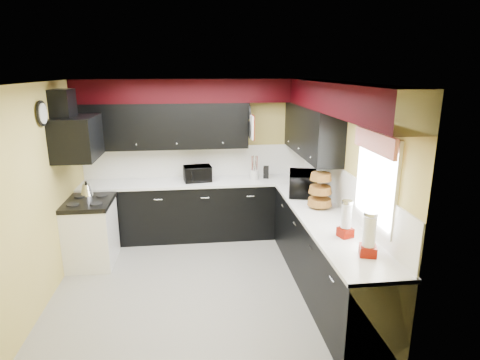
# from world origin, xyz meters

# --- Properties ---
(ground) EXTENTS (3.60, 3.60, 0.00)m
(ground) POSITION_xyz_m (0.00, 0.00, 0.00)
(ground) COLOR gray
(ground) RESTS_ON ground
(wall_back) EXTENTS (3.60, 0.06, 2.50)m
(wall_back) POSITION_xyz_m (0.00, 1.80, 1.25)
(wall_back) COLOR #E0C666
(wall_back) RESTS_ON ground
(wall_right) EXTENTS (0.06, 3.60, 2.50)m
(wall_right) POSITION_xyz_m (1.80, 0.00, 1.25)
(wall_right) COLOR #E0C666
(wall_right) RESTS_ON ground
(wall_left) EXTENTS (0.06, 3.60, 2.50)m
(wall_left) POSITION_xyz_m (-1.80, 0.00, 1.25)
(wall_left) COLOR #E0C666
(wall_left) RESTS_ON ground
(ceiling) EXTENTS (3.60, 3.60, 0.06)m
(ceiling) POSITION_xyz_m (0.00, 0.00, 2.50)
(ceiling) COLOR white
(ceiling) RESTS_ON wall_back
(cab_back) EXTENTS (3.60, 0.60, 0.90)m
(cab_back) POSITION_xyz_m (0.00, 1.50, 0.45)
(cab_back) COLOR black
(cab_back) RESTS_ON ground
(cab_right) EXTENTS (0.60, 3.00, 0.90)m
(cab_right) POSITION_xyz_m (1.50, -0.30, 0.45)
(cab_right) COLOR black
(cab_right) RESTS_ON ground
(counter_back) EXTENTS (3.62, 0.64, 0.04)m
(counter_back) POSITION_xyz_m (0.00, 1.50, 0.92)
(counter_back) COLOR white
(counter_back) RESTS_ON cab_back
(counter_right) EXTENTS (0.64, 3.02, 0.04)m
(counter_right) POSITION_xyz_m (1.50, -0.30, 0.92)
(counter_right) COLOR white
(counter_right) RESTS_ON cab_right
(splash_back) EXTENTS (3.60, 0.02, 0.50)m
(splash_back) POSITION_xyz_m (0.00, 1.79, 1.19)
(splash_back) COLOR white
(splash_back) RESTS_ON counter_back
(splash_right) EXTENTS (0.02, 3.60, 0.50)m
(splash_right) POSITION_xyz_m (1.79, 0.00, 1.19)
(splash_right) COLOR white
(splash_right) RESTS_ON counter_right
(upper_back) EXTENTS (2.60, 0.35, 0.70)m
(upper_back) POSITION_xyz_m (-0.50, 1.62, 1.80)
(upper_back) COLOR black
(upper_back) RESTS_ON wall_back
(upper_right) EXTENTS (0.35, 1.80, 0.70)m
(upper_right) POSITION_xyz_m (1.62, 0.90, 1.80)
(upper_right) COLOR black
(upper_right) RESTS_ON wall_right
(soffit_back) EXTENTS (3.60, 0.36, 0.35)m
(soffit_back) POSITION_xyz_m (0.00, 1.62, 2.33)
(soffit_back) COLOR black
(soffit_back) RESTS_ON wall_back
(soffit_right) EXTENTS (0.36, 3.24, 0.35)m
(soffit_right) POSITION_xyz_m (1.62, -0.18, 2.33)
(soffit_right) COLOR black
(soffit_right) RESTS_ON wall_right
(stove) EXTENTS (0.60, 0.75, 0.86)m
(stove) POSITION_xyz_m (-1.50, 0.75, 0.43)
(stove) COLOR white
(stove) RESTS_ON ground
(cooktop) EXTENTS (0.62, 0.77, 0.06)m
(cooktop) POSITION_xyz_m (-1.50, 0.75, 0.89)
(cooktop) COLOR black
(cooktop) RESTS_ON stove
(hood) EXTENTS (0.50, 0.78, 0.55)m
(hood) POSITION_xyz_m (-1.55, 0.75, 1.78)
(hood) COLOR black
(hood) RESTS_ON wall_left
(hood_duct) EXTENTS (0.24, 0.40, 0.40)m
(hood_duct) POSITION_xyz_m (-1.68, 0.75, 2.20)
(hood_duct) COLOR black
(hood_duct) RESTS_ON wall_left
(window) EXTENTS (0.03, 0.86, 0.96)m
(window) POSITION_xyz_m (1.79, -0.90, 1.55)
(window) COLOR white
(window) RESTS_ON wall_right
(valance) EXTENTS (0.04, 0.88, 0.20)m
(valance) POSITION_xyz_m (1.73, -0.90, 1.95)
(valance) COLOR red
(valance) RESTS_ON wall_right
(pan_top) EXTENTS (0.03, 0.22, 0.40)m
(pan_top) POSITION_xyz_m (0.82, 1.55, 2.00)
(pan_top) COLOR black
(pan_top) RESTS_ON upper_back
(pan_mid) EXTENTS (0.03, 0.28, 0.46)m
(pan_mid) POSITION_xyz_m (0.82, 1.42, 1.75)
(pan_mid) COLOR black
(pan_mid) RESTS_ON upper_back
(pan_low) EXTENTS (0.03, 0.24, 0.42)m
(pan_low) POSITION_xyz_m (0.82, 1.68, 1.72)
(pan_low) COLOR black
(pan_low) RESTS_ON upper_back
(cut_board) EXTENTS (0.03, 0.26, 0.35)m
(cut_board) POSITION_xyz_m (0.83, 1.30, 1.80)
(cut_board) COLOR white
(cut_board) RESTS_ON upper_back
(baskets) EXTENTS (0.27, 0.27, 0.50)m
(baskets) POSITION_xyz_m (1.52, 0.05, 1.18)
(baskets) COLOR brown
(baskets) RESTS_ON upper_right
(clock) EXTENTS (0.03, 0.30, 0.30)m
(clock) POSITION_xyz_m (-1.77, 0.25, 2.15)
(clock) COLOR black
(clock) RESTS_ON wall_left
(deco_plate) EXTENTS (0.03, 0.24, 0.24)m
(deco_plate) POSITION_xyz_m (1.77, -0.35, 2.25)
(deco_plate) COLOR white
(deco_plate) RESTS_ON wall_right
(toaster_oven) EXTENTS (0.46, 0.40, 0.24)m
(toaster_oven) POSITION_xyz_m (0.00, 1.48, 1.06)
(toaster_oven) COLOR black
(toaster_oven) RESTS_ON counter_back
(microwave) EXTENTS (0.50, 0.63, 0.31)m
(microwave) POSITION_xyz_m (1.46, 0.63, 1.09)
(microwave) COLOR black
(microwave) RESTS_ON counter_right
(utensil_crock) EXTENTS (0.17, 0.17, 0.15)m
(utensil_crock) POSITION_xyz_m (0.91, 1.50, 1.01)
(utensil_crock) COLOR silver
(utensil_crock) RESTS_ON counter_back
(knife_block) EXTENTS (0.11, 0.13, 0.19)m
(knife_block) POSITION_xyz_m (1.10, 1.54, 1.03)
(knife_block) COLOR black
(knife_block) RESTS_ON counter_back
(kettle) EXTENTS (0.23, 0.23, 0.16)m
(kettle) POSITION_xyz_m (-1.57, 0.99, 1.00)
(kettle) COLOR silver
(kettle) RESTS_ON cooktop
(dispenser_a) EXTENTS (0.17, 0.17, 0.37)m
(dispenser_a) POSITION_xyz_m (1.51, -0.88, 1.12)
(dispenser_a) COLOR #5E0900
(dispenser_a) RESTS_ON counter_right
(dispenser_b) EXTENTS (0.19, 0.19, 0.42)m
(dispenser_b) POSITION_xyz_m (1.56, -1.33, 1.15)
(dispenser_b) COLOR #56170B
(dispenser_b) RESTS_ON counter_right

